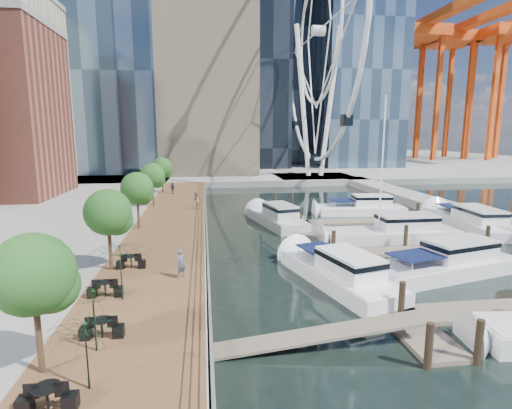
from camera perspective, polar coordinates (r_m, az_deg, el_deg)
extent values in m
plane|color=black|center=(21.34, 9.99, -13.81)|extent=(520.00, 520.00, 0.00)
cube|color=brown|center=(34.66, -12.15, -3.64)|extent=(6.00, 60.00, 1.00)
cube|color=#595954|center=(34.53, -7.17, -3.54)|extent=(0.25, 60.00, 1.00)
cube|color=gray|center=(121.00, -4.61, 6.22)|extent=(200.00, 114.00, 1.00)
cube|color=gray|center=(47.25, 26.15, -0.82)|extent=(4.00, 60.00, 1.00)
cube|color=gray|center=(73.81, 8.36, 3.69)|extent=(14.00, 12.00, 1.00)
cube|color=#6D6051|center=(31.15, 9.79, -5.88)|extent=(2.00, 32.00, 0.20)
cube|color=#6D6051|center=(31.70, 21.36, -6.16)|extent=(12.00, 2.00, 0.20)
cube|color=#6D6051|center=(40.45, 14.59, -2.36)|extent=(12.00, 2.00, 0.20)
cube|color=brown|center=(57.81, -32.58, 10.93)|extent=(12.00, 14.00, 20.00)
cube|color=#BCAD8E|center=(75.10, -31.91, 13.51)|extent=(14.00, 16.00, 28.00)
cylinder|color=white|center=(72.93, 6.69, 14.28)|extent=(0.80, 0.80, 26.00)
cylinder|color=white|center=(74.29, 10.55, 14.10)|extent=(0.80, 0.80, 26.00)
torus|color=white|center=(75.41, 8.90, 23.32)|extent=(0.70, 44.70, 44.70)
cylinder|color=#3F2B1C|center=(15.08, -28.59, -16.29)|extent=(0.20, 0.20, 2.40)
sphere|color=#265B1E|center=(14.32, -29.30, -8.69)|extent=(2.60, 2.60, 2.60)
cylinder|color=#3F2B1C|center=(24.06, -20.11, -5.95)|extent=(0.20, 0.20, 2.40)
sphere|color=#265B1E|center=(23.59, -20.42, -1.03)|extent=(2.60, 2.60, 2.60)
cylinder|color=#3F2B1C|center=(33.62, -16.47, -1.29)|extent=(0.20, 0.20, 2.40)
sphere|color=#265B1E|center=(33.28, -16.65, 2.26)|extent=(2.60, 2.60, 2.60)
cylinder|color=#3F2B1C|center=(43.38, -14.46, 1.30)|extent=(0.20, 0.20, 2.40)
sphere|color=#265B1E|center=(43.12, -14.58, 4.05)|extent=(2.60, 2.60, 2.60)
cylinder|color=#3F2B1C|center=(53.23, -13.19, 2.93)|extent=(0.20, 0.20, 2.40)
sphere|color=#265B1E|center=(53.02, -13.28, 5.18)|extent=(2.60, 2.60, 2.60)
imported|color=#495162|center=(21.81, -10.63, -8.29)|extent=(0.67, 0.66, 1.56)
imported|color=gray|center=(41.12, -8.60, 0.58)|extent=(0.76, 0.93, 1.76)
imported|color=#353D42|center=(52.01, -11.81, 2.33)|extent=(0.92, 0.86, 1.52)
imported|color=#103B1C|center=(13.63, -23.01, -19.16)|extent=(2.84, 2.88, 2.22)
imported|color=#0E360F|center=(15.58, -22.11, -15.00)|extent=(2.61, 2.66, 2.36)
imported|color=#0E351D|center=(19.56, -18.73, -9.04)|extent=(2.98, 3.04, 2.72)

